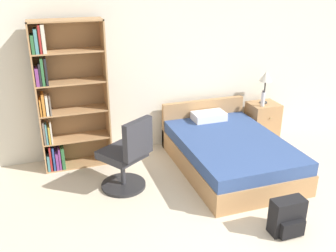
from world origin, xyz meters
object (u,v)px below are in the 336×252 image
(office_chair, at_px, (127,158))
(nightstand, at_px, (262,121))
(bed, at_px, (228,151))
(bookshelf, at_px, (64,99))
(backpack_black, at_px, (287,217))
(water_bottle, at_px, (263,99))
(table_lamp, at_px, (266,78))

(office_chair, bearing_deg, nightstand, 18.97)
(bed, bearing_deg, bookshelf, 159.91)
(backpack_black, bearing_deg, water_bottle, 65.49)
(bed, bearing_deg, water_bottle, 34.67)
(nightstand, xyz_separation_m, water_bottle, (-0.10, -0.10, 0.42))
(office_chair, height_order, backpack_black, office_chair)
(table_lamp, height_order, water_bottle, table_lamp)
(table_lamp, xyz_separation_m, backpack_black, (-1.07, -2.26, -0.83))
(bed, distance_m, water_bottle, 1.19)
(bed, relative_size, table_lamp, 3.78)
(bed, distance_m, nightstand, 1.23)
(office_chair, distance_m, nightstand, 2.61)
(nightstand, bearing_deg, office_chair, -161.03)
(nightstand, bearing_deg, backpack_black, -115.62)
(nightstand, relative_size, water_bottle, 2.34)
(bookshelf, relative_size, office_chair, 2.05)
(bookshelf, distance_m, table_lamp, 3.10)
(bed, relative_size, backpack_black, 4.99)
(bed, relative_size, office_chair, 2.01)
(bookshelf, height_order, backpack_black, bookshelf)
(water_bottle, distance_m, backpack_black, 2.41)
(water_bottle, xyz_separation_m, backpack_black, (-0.97, -2.13, -0.53))
(nightstand, relative_size, backpack_black, 1.51)
(office_chair, distance_m, table_lamp, 2.68)
(nightstand, xyz_separation_m, table_lamp, (0.00, 0.03, 0.72))
(backpack_black, bearing_deg, bed, 87.13)
(water_bottle, bearing_deg, office_chair, -162.49)
(table_lamp, distance_m, backpack_black, 2.64)
(nightstand, bearing_deg, bed, -144.08)
(nightstand, height_order, backpack_black, nightstand)
(bookshelf, distance_m, bed, 2.37)
(bed, bearing_deg, backpack_black, -92.87)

